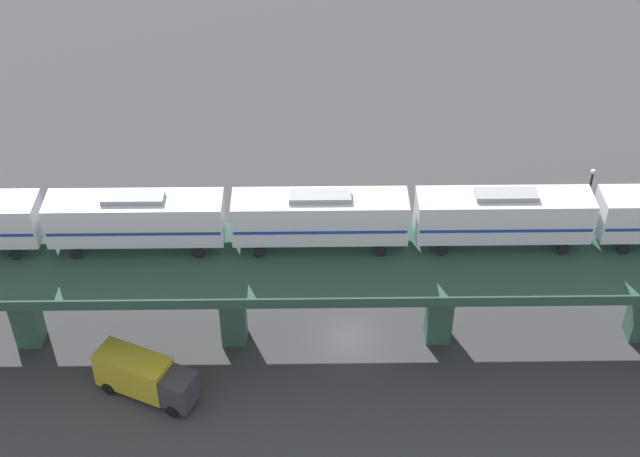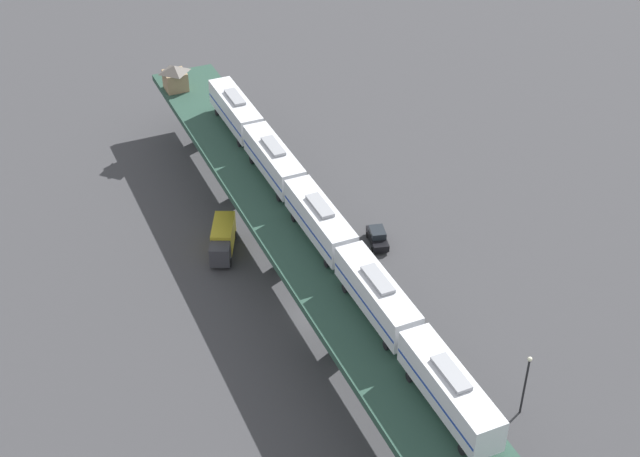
{
  "view_description": "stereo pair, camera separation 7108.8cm",
  "coord_description": "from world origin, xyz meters",
  "px_view_note": "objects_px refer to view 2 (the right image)",
  "views": [
    {
      "loc": [
        46.99,
        4.54,
        47.21
      ],
      "look_at": [
        -1.04,
        -2.37,
        9.21
      ],
      "focal_mm": 50.0,
      "sensor_mm": 36.0,
      "label": 1
    },
    {
      "loc": [
        17.56,
        67.66,
        61.48
      ],
      "look_at": [
        -1.04,
        -2.37,
        9.21
      ],
      "focal_mm": 50.0,
      "sensor_mm": 36.0,
      "label": 2
    }
  ],
  "objects_px": {
    "subway_train": "(320,220)",
    "delivery_truck": "(223,239)",
    "street_car_black": "(377,237)",
    "street_lamp": "(526,380)",
    "signal_hut": "(175,77)"
  },
  "relations": [
    {
      "from": "subway_train",
      "to": "delivery_truck",
      "type": "relative_size",
      "value": 8.23
    },
    {
      "from": "street_car_black",
      "to": "subway_train",
      "type": "bearing_deg",
      "value": 41.21
    },
    {
      "from": "delivery_truck",
      "to": "subway_train",
      "type": "bearing_deg",
      "value": 127.96
    },
    {
      "from": "street_car_black",
      "to": "delivery_truck",
      "type": "relative_size",
      "value": 0.6
    },
    {
      "from": "subway_train",
      "to": "street_lamp",
      "type": "bearing_deg",
      "value": 123.89
    },
    {
      "from": "subway_train",
      "to": "signal_hut",
      "type": "height_order",
      "value": "subway_train"
    },
    {
      "from": "street_car_black",
      "to": "signal_hut",
      "type": "bearing_deg",
      "value": -57.69
    },
    {
      "from": "signal_hut",
      "to": "street_car_black",
      "type": "distance_m",
      "value": 35.89
    },
    {
      "from": "signal_hut",
      "to": "delivery_truck",
      "type": "relative_size",
      "value": 0.49
    },
    {
      "from": "signal_hut",
      "to": "delivery_truck",
      "type": "height_order",
      "value": "signal_hut"
    },
    {
      "from": "signal_hut",
      "to": "subway_train",
      "type": "bearing_deg",
      "value": 104.64
    },
    {
      "from": "subway_train",
      "to": "street_lamp",
      "type": "relative_size",
      "value": 8.94
    },
    {
      "from": "subway_train",
      "to": "street_lamp",
      "type": "height_order",
      "value": "subway_train"
    },
    {
      "from": "signal_hut",
      "to": "street_lamp",
      "type": "xyz_separation_m",
      "value": [
        -23.34,
        57.51,
        -5.4
      ]
    },
    {
      "from": "delivery_truck",
      "to": "street_lamp",
      "type": "distance_m",
      "value": 38.26
    }
  ]
}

